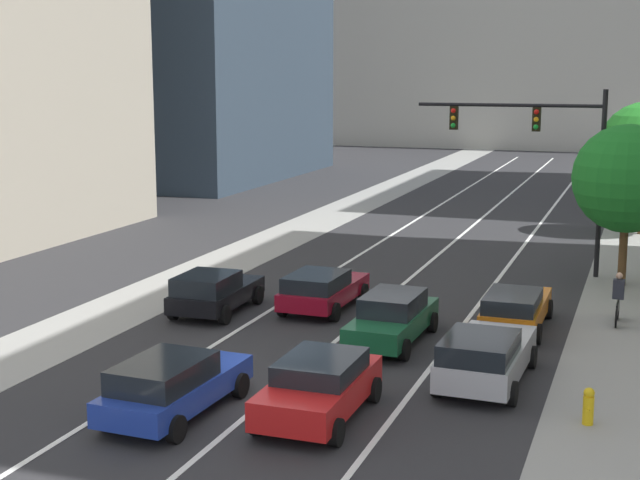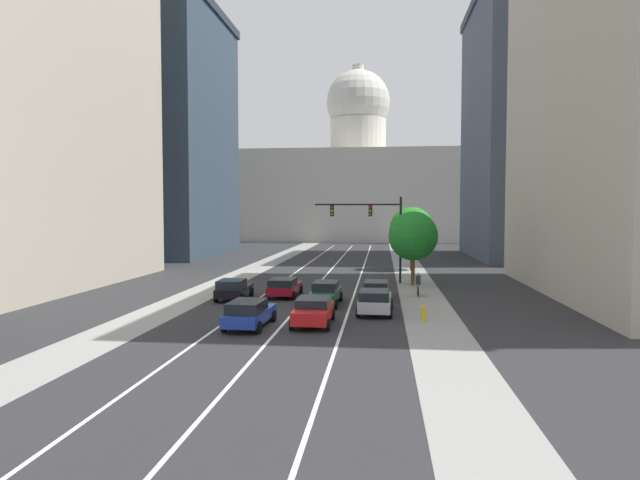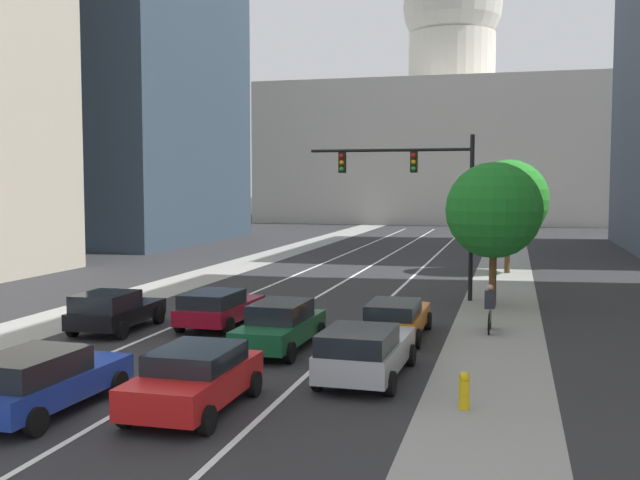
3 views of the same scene
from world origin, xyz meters
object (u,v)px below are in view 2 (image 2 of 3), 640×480
at_px(fire_hydrant, 424,313).
at_px(cyclist, 418,284).
at_px(car_black, 234,289).
at_px(car_orange, 376,289).
at_px(car_silver, 375,301).
at_px(car_blue, 249,313).
at_px(car_green, 326,293).
at_px(capitol_building, 358,186).
at_px(street_tree_mid_right, 413,236).
at_px(car_crimson, 284,287).
at_px(traffic_signal_mast, 375,223).
at_px(car_red, 313,311).
at_px(street_tree_far_right, 412,229).

xyz_separation_m(fire_hydrant, cyclist, (0.29, 9.49, 0.39)).
xyz_separation_m(car_black, car_orange, (10.02, 1.33, -0.03)).
bearing_deg(car_silver, car_blue, 127.05).
bearing_deg(car_silver, car_green, 50.06).
relative_size(car_silver, cyclist, 2.77).
distance_m(capitol_building, street_tree_mid_right, 75.40).
distance_m(car_black, car_crimson, 3.74).
relative_size(capitol_building, traffic_signal_mast, 6.60).
relative_size(car_crimson, cyclist, 2.60).
height_order(car_crimson, car_red, car_red).
xyz_separation_m(capitol_building, cyclist, (8.06, -80.50, -10.80)).
bearing_deg(car_green, car_red, -178.50).
bearing_deg(cyclist, car_black, 104.99).
bearing_deg(street_tree_far_right, capitol_building, 97.79).
distance_m(car_crimson, car_red, 10.19).
xyz_separation_m(traffic_signal_mast, street_tree_far_right, (3.76, 11.20, -0.91)).
relative_size(car_crimson, car_green, 0.94).
xyz_separation_m(car_blue, street_tree_mid_right, (9.68, 18.18, 3.36)).
height_order(car_black, cyclist, cyclist).
relative_size(capitol_building, car_blue, 10.58).
bearing_deg(car_red, fire_hydrant, -74.55).
height_order(car_crimson, street_tree_mid_right, street_tree_mid_right).
bearing_deg(car_green, capitol_building, 2.63).
bearing_deg(car_black, car_green, -102.38).
distance_m(fire_hydrant, street_tree_mid_right, 15.84).
bearing_deg(street_tree_mid_right, street_tree_far_right, 87.62).
xyz_separation_m(street_tree_mid_right, street_tree_far_right, (0.52, 12.40, 0.19)).
bearing_deg(traffic_signal_mast, capitol_building, 93.71).
bearing_deg(car_orange, car_green, 128.42).
height_order(car_crimson, car_silver, car_silver).
bearing_deg(street_tree_far_right, fire_hydrant, -91.52).
xyz_separation_m(capitol_building, car_green, (1.67, -85.05, -10.86)).
xyz_separation_m(capitol_building, car_red, (1.67, -91.67, -10.86)).
bearing_deg(car_green, car_crimson, 49.56).
distance_m(car_crimson, street_tree_far_right, 22.60).
relative_size(car_blue, car_red, 1.08).
distance_m(car_blue, street_tree_far_right, 32.43).
distance_m(capitol_building, fire_hydrant, 91.02).
bearing_deg(car_crimson, car_red, -159.52).
xyz_separation_m(traffic_signal_mast, street_tree_mid_right, (3.24, -1.20, -1.10)).
bearing_deg(car_red, car_orange, -19.72).
relative_size(car_crimson, traffic_signal_mast, 0.59).
bearing_deg(car_blue, car_black, 22.77).
bearing_deg(car_orange, car_silver, 179.98).
bearing_deg(car_green, traffic_signal_mast, -13.30).
distance_m(car_green, car_red, 6.62).
distance_m(car_red, traffic_signal_mast, 19.07).
distance_m(car_silver, street_tree_mid_right, 14.14).
relative_size(car_red, cyclist, 2.53).
height_order(car_orange, street_tree_far_right, street_tree_far_right).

